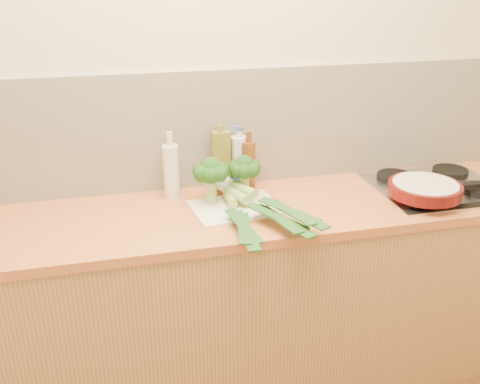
% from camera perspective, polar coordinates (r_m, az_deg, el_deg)
% --- Properties ---
extents(room_shell, '(3.50, 3.50, 3.50)m').
position_cam_1_polar(room_shell, '(2.45, -3.37, 6.61)').
color(room_shell, beige).
rests_on(room_shell, ground).
extents(counter, '(3.20, 0.62, 0.90)m').
position_cam_1_polar(counter, '(2.50, -1.74, -11.33)').
color(counter, '#B7824C').
rests_on(counter, ground).
extents(gas_hob, '(0.58, 0.50, 0.04)m').
position_cam_1_polar(gas_hob, '(2.65, 20.28, 0.63)').
color(gas_hob, silver).
rests_on(gas_hob, counter).
extents(chopping_board, '(0.40, 0.32, 0.01)m').
position_cam_1_polar(chopping_board, '(2.28, -0.45, -1.67)').
color(chopping_board, white).
rests_on(chopping_board, counter).
extents(broccoli_left, '(0.16, 0.16, 0.21)m').
position_cam_1_polar(broccoli_left, '(2.27, -3.13, 2.15)').
color(broccoli_left, '#92AC64').
rests_on(broccoli_left, chopping_board).
extents(broccoli_right, '(0.14, 0.15, 0.19)m').
position_cam_1_polar(broccoli_right, '(2.33, 0.44, 2.49)').
color(broccoli_right, '#92AC64').
rests_on(broccoli_right, chopping_board).
extents(leek_front, '(0.11, 0.66, 0.04)m').
position_cam_1_polar(leek_front, '(2.23, -0.70, -1.44)').
color(leek_front, white).
rests_on(leek_front, chopping_board).
extents(leek_mid, '(0.28, 0.62, 0.04)m').
position_cam_1_polar(leek_mid, '(2.23, 0.89, -0.99)').
color(leek_mid, white).
rests_on(leek_mid, chopping_board).
extents(leek_back, '(0.32, 0.62, 0.04)m').
position_cam_1_polar(leek_back, '(2.25, 1.64, -0.28)').
color(leek_back, white).
rests_on(leek_back, chopping_board).
extents(skillet, '(0.46, 0.31, 0.05)m').
position_cam_1_polar(skillet, '(2.46, 19.18, 0.35)').
color(skillet, '#500E0D').
rests_on(skillet, gas_hob).
extents(oil_tin, '(0.08, 0.05, 0.31)m').
position_cam_1_polar(oil_tin, '(2.43, -2.06, 3.37)').
color(oil_tin, olive).
rests_on(oil_tin, counter).
extents(glass_bottle, '(0.07, 0.07, 0.30)m').
position_cam_1_polar(glass_bottle, '(2.38, -7.35, 2.32)').
color(glass_bottle, silver).
rests_on(glass_bottle, counter).
extents(amber_bottle, '(0.06, 0.06, 0.28)m').
position_cam_1_polar(amber_bottle, '(2.44, 0.89, 2.89)').
color(amber_bottle, brown).
rests_on(amber_bottle, counter).
extents(water_bottle, '(0.08, 0.08, 0.28)m').
position_cam_1_polar(water_bottle, '(2.47, -0.07, 3.02)').
color(water_bottle, silver).
rests_on(water_bottle, counter).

